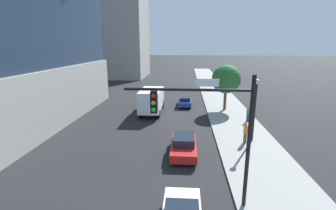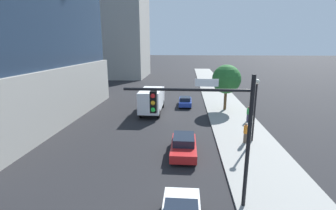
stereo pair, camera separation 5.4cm
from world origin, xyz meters
name	(u,v)px [view 2 (the right image)]	position (x,y,z in m)	size (l,w,h in m)	color
sidewalk	(232,119)	(7.74, 20.00, 0.07)	(5.31, 120.00, 0.15)	gray
construction_building	(120,4)	(-14.74, 57.67, 18.47)	(25.88, 17.38, 42.81)	#9E9B93
traffic_light_pole	(209,120)	(3.51, 4.20, 4.79)	(6.22, 0.48, 6.87)	black
street_lamp	(255,101)	(8.24, 13.29, 3.74)	(0.44, 0.44, 5.44)	black
street_tree	(226,79)	(7.43, 23.91, 4.10)	(3.65, 3.65, 5.79)	brown
car_blue	(185,101)	(2.27, 25.97, 0.67)	(1.72, 4.13, 1.35)	#233D9E
car_red	(184,145)	(2.27, 10.43, 0.74)	(1.93, 4.47, 1.47)	red
box_truck	(152,99)	(-1.85, 22.19, 1.78)	(2.42, 7.28, 3.11)	silver
pedestrian_orange_shirt	(245,133)	(7.49, 12.76, 1.06)	(0.34, 0.34, 1.77)	brown
pedestrian_green_shirt	(248,114)	(9.19, 18.95, 1.02)	(0.34, 0.34, 1.70)	#38334C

